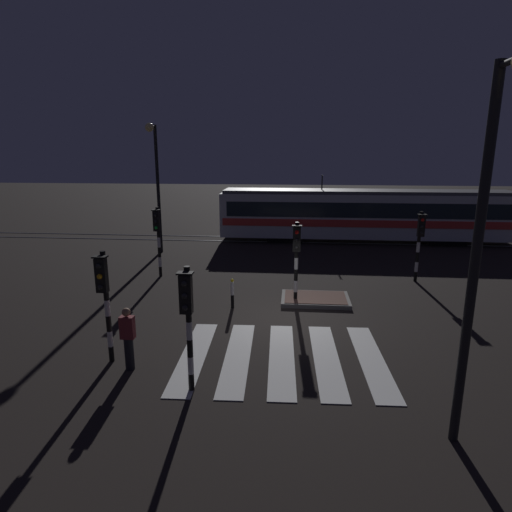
# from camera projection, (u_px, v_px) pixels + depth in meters

# --- Properties ---
(ground_plane) EXTENTS (120.00, 120.00, 0.00)m
(ground_plane) POSITION_uv_depth(u_px,v_px,m) (284.00, 320.00, 14.56)
(ground_plane) COLOR black
(rail_near) EXTENTS (80.00, 0.12, 0.03)m
(rail_near) POSITION_uv_depth(u_px,v_px,m) (290.00, 242.00, 26.91)
(rail_near) COLOR #59595E
(rail_near) RESTS_ON ground
(rail_far) EXTENTS (80.00, 0.12, 0.03)m
(rail_far) POSITION_uv_depth(u_px,v_px,m) (290.00, 238.00, 28.29)
(rail_far) COLOR #59595E
(rail_far) RESTS_ON ground
(crosswalk_zebra) EXTENTS (5.79, 4.59, 0.02)m
(crosswalk_zebra) POSITION_uv_depth(u_px,v_px,m) (282.00, 358.00, 11.91)
(crosswalk_zebra) COLOR silver
(crosswalk_zebra) RESTS_ON ground
(traffic_island) EXTENTS (2.58, 1.71, 0.18)m
(traffic_island) POSITION_uv_depth(u_px,v_px,m) (315.00, 299.00, 16.38)
(traffic_island) COLOR slate
(traffic_island) RESTS_ON ground
(traffic_light_corner_near_left) EXTENTS (0.36, 0.42, 3.11)m
(traffic_light_corner_near_left) POSITION_uv_depth(u_px,v_px,m) (104.00, 291.00, 11.15)
(traffic_light_corner_near_left) COLOR black
(traffic_light_corner_near_left) RESTS_ON ground
(traffic_light_corner_far_right) EXTENTS (0.36, 0.42, 3.10)m
(traffic_light_corner_far_right) POSITION_uv_depth(u_px,v_px,m) (420.00, 236.00, 18.33)
(traffic_light_corner_far_right) COLOR black
(traffic_light_corner_far_right) RESTS_ON ground
(traffic_light_median_centre) EXTENTS (0.36, 0.42, 3.10)m
(traffic_light_median_centre) POSITION_uv_depth(u_px,v_px,m) (296.00, 251.00, 15.66)
(traffic_light_median_centre) COLOR black
(traffic_light_median_centre) RESTS_ON ground
(traffic_light_corner_far_left) EXTENTS (0.36, 0.42, 3.19)m
(traffic_light_corner_far_left) POSITION_uv_depth(u_px,v_px,m) (158.00, 232.00, 19.08)
(traffic_light_corner_far_left) COLOR black
(traffic_light_corner_far_left) RESTS_ON ground
(traffic_light_kerb_mid_left) EXTENTS (0.36, 0.42, 3.10)m
(traffic_light_kerb_mid_left) POSITION_uv_depth(u_px,v_px,m) (188.00, 312.00, 9.73)
(traffic_light_kerb_mid_left) COLOR black
(traffic_light_kerb_mid_left) RESTS_ON ground
(street_lamp_trackside_left) EXTENTS (0.44, 1.21, 7.00)m
(street_lamp_trackside_left) POSITION_uv_depth(u_px,v_px,m) (156.00, 173.00, 23.08)
(street_lamp_trackside_left) COLOR black
(street_lamp_trackside_left) RESTS_ON ground
(street_lamp_near_kerb) EXTENTS (0.44, 1.21, 7.09)m
(street_lamp_near_kerb) POSITION_uv_depth(u_px,v_px,m) (487.00, 218.00, 7.24)
(street_lamp_near_kerb) COLOR black
(street_lamp_near_kerb) RESTS_ON ground
(tram) EXTENTS (18.10, 2.58, 4.15)m
(tram) POSITION_uv_depth(u_px,v_px,m) (364.00, 214.00, 26.77)
(tram) COLOR silver
(tram) RESTS_ON ground
(pedestrian_waiting_at_kerb) EXTENTS (0.36, 0.24, 1.71)m
(pedestrian_waiting_at_kerb) POSITION_uv_depth(u_px,v_px,m) (128.00, 338.00, 11.11)
(pedestrian_waiting_at_kerb) COLOR black
(pedestrian_waiting_at_kerb) RESTS_ON ground
(bollard_island_edge) EXTENTS (0.12, 0.12, 1.11)m
(bollard_island_edge) POSITION_uv_depth(u_px,v_px,m) (232.00, 293.00, 15.58)
(bollard_island_edge) COLOR black
(bollard_island_edge) RESTS_ON ground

